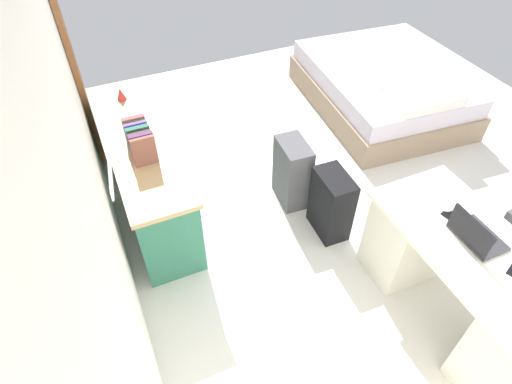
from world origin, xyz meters
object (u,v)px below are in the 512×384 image
(credenza, at_px, (146,172))
(cell_phone_by_mouse, at_px, (451,212))
(bed, at_px, (381,88))
(suitcase_spare_grey, at_px, (292,173))
(computer_mouse, at_px, (449,208))
(figurine_small, at_px, (121,94))
(suitcase_black, at_px, (331,204))
(desk, at_px, (463,285))
(laptop, at_px, (475,235))

(credenza, xyz_separation_m, cell_phone_by_mouse, (-1.61, -1.69, 0.37))
(credenza, xyz_separation_m, bed, (0.49, -2.75, -0.12))
(suitcase_spare_grey, bearing_deg, cell_phone_by_mouse, -152.05)
(computer_mouse, relative_size, figurine_small, 0.91)
(figurine_small, bearing_deg, suitcase_spare_grey, -131.31)
(cell_phone_by_mouse, distance_m, figurine_small, 2.77)
(credenza, bearing_deg, cell_phone_by_mouse, -133.64)
(computer_mouse, bearing_deg, suitcase_black, 30.51)
(figurine_small, bearing_deg, bed, -91.99)
(suitcase_spare_grey, relative_size, figurine_small, 5.53)
(bed, height_order, cell_phone_by_mouse, cell_phone_by_mouse)
(credenza, bearing_deg, suitcase_black, -124.77)
(desk, xyz_separation_m, computer_mouse, (0.36, -0.05, 0.36))
(bed, bearing_deg, laptop, 154.70)
(bed, bearing_deg, credenza, 100.06)
(bed, bearing_deg, desk, 155.45)
(suitcase_spare_grey, distance_m, computer_mouse, 1.33)
(computer_mouse, bearing_deg, credenza, 46.93)
(credenza, distance_m, suitcase_black, 1.56)
(cell_phone_by_mouse, bearing_deg, suitcase_black, 15.63)
(suitcase_black, xyz_separation_m, computer_mouse, (-0.69, -0.41, 0.45))
(figurine_small, bearing_deg, desk, -147.00)
(desk, bearing_deg, laptop, -4.67)
(suitcase_black, distance_m, computer_mouse, 0.92)
(bed, relative_size, cell_phone_by_mouse, 14.77)
(suitcase_black, bearing_deg, bed, -44.73)
(cell_phone_by_mouse, bearing_deg, suitcase_spare_grey, 10.41)
(bed, relative_size, figurine_small, 18.26)
(suitcase_spare_grey, bearing_deg, figurine_small, 52.41)
(laptop, height_order, figurine_small, laptop)
(credenza, xyz_separation_m, figurine_small, (0.58, 0.00, 0.42))
(desk, height_order, cell_phone_by_mouse, cell_phone_by_mouse)
(bed, bearing_deg, figurine_small, 88.01)
(suitcase_black, bearing_deg, laptop, -156.92)
(credenza, height_order, bed, credenza)
(laptop, distance_m, cell_phone_by_mouse, 0.24)
(suitcase_black, relative_size, laptop, 1.88)
(suitcase_spare_grey, relative_size, computer_mouse, 6.08)
(suitcase_spare_grey, bearing_deg, suitcase_black, -161.32)
(credenza, relative_size, bed, 0.90)
(cell_phone_by_mouse, relative_size, figurine_small, 1.24)
(laptop, bearing_deg, cell_phone_by_mouse, -9.95)
(desk, relative_size, figurine_small, 13.10)
(bed, distance_m, suitcase_black, 2.01)
(cell_phone_by_mouse, bearing_deg, bed, -40.65)
(credenza, height_order, suitcase_black, credenza)
(suitcase_black, xyz_separation_m, figurine_small, (1.47, 1.28, 0.50))
(desk, distance_m, credenza, 2.54)
(credenza, height_order, figurine_small, figurine_small)
(suitcase_spare_grey, distance_m, figurine_small, 1.62)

